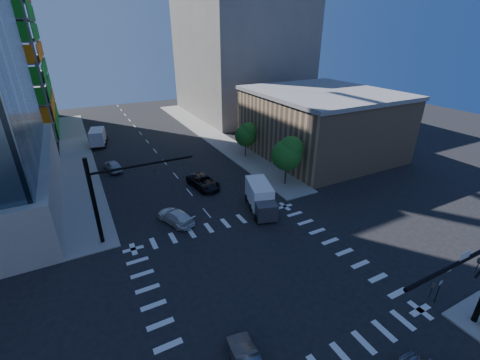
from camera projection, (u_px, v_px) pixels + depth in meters
ground at (259, 276)px, 27.99m from camera, size 160.00×160.00×0.00m
road_markings at (259, 276)px, 27.99m from camera, size 20.00×20.00×0.01m
sidewalk_ne at (211, 135)px, 65.27m from camera, size 5.00×60.00×0.15m
sidewalk_nw at (76, 155)px, 54.74m from camera, size 5.00×60.00×0.15m
commercial_building at (321, 123)px, 53.88m from camera, size 20.50×22.50×10.60m
bg_building_ne at (240, 55)px, 77.47m from camera, size 24.00×30.00×28.00m
signal_mast_nw at (109, 191)px, 30.66m from camera, size 10.20×0.40×9.00m
tree_south at (288, 153)px, 42.45m from camera, size 4.16×4.16×6.82m
tree_north at (247, 134)px, 52.49m from camera, size 3.54×3.52×5.78m
no_parking_sign at (439, 289)px, 24.70m from camera, size 0.30×0.06×2.20m
car_nb_far at (203, 182)px, 43.45m from camera, size 3.51×6.12×1.61m
car_sb_near at (175, 216)px, 35.51m from camera, size 3.66×5.49×1.48m
car_sb_mid at (113, 166)px, 48.62m from camera, size 2.58×4.92×1.60m
box_truck_near at (261, 200)px, 37.50m from camera, size 4.19×6.53×3.17m
box_truck_far at (98, 137)px, 59.42m from camera, size 3.62×6.31×3.11m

